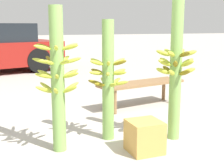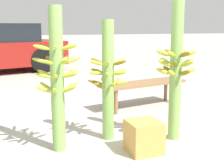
% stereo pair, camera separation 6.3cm
% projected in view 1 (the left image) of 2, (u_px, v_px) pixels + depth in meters
% --- Properties ---
extents(ground_plane, '(80.00, 80.00, 0.00)m').
position_uv_depth(ground_plane, '(125.00, 150.00, 3.32)').
color(ground_plane, '#B2AA9E').
extents(banana_stalk_left, '(0.50, 0.50, 1.51)m').
position_uv_depth(banana_stalk_left, '(58.00, 78.00, 3.18)').
color(banana_stalk_left, '#7AA851').
rests_on(banana_stalk_left, ground_plane).
extents(banana_stalk_center, '(0.48, 0.47, 1.38)m').
position_uv_depth(banana_stalk_center, '(108.00, 79.00, 3.54)').
color(banana_stalk_center, '#7AA851').
rests_on(banana_stalk_center, ground_plane).
extents(banana_stalk_right, '(0.46, 0.47, 1.63)m').
position_uv_depth(banana_stalk_right, '(176.00, 68.00, 3.53)').
color(banana_stalk_right, '#7AA851').
rests_on(banana_stalk_right, ground_plane).
extents(market_bench, '(1.53, 0.68, 0.41)m').
position_uv_depth(market_bench, '(141.00, 85.00, 5.05)').
color(market_bench, olive).
rests_on(market_bench, ground_plane).
extents(produce_crate, '(0.34, 0.34, 0.34)m').
position_uv_depth(produce_crate, '(144.00, 136.00, 3.25)').
color(produce_crate, '#C69347').
rests_on(produce_crate, ground_plane).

